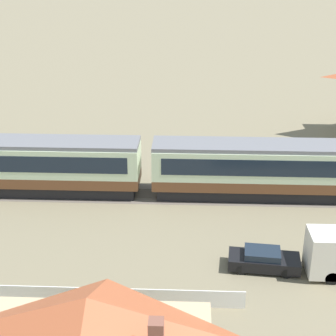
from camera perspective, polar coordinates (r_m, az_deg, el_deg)
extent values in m
cube|color=brown|center=(39.62, 11.21, -1.37)|extent=(17.69, 3.15, 0.80)
cube|color=beige|center=(39.03, 11.37, 0.68)|extent=(17.69, 3.15, 2.25)
cube|color=#192330|center=(38.99, 11.39, 0.83)|extent=(16.27, 3.19, 1.26)
cube|color=slate|center=(38.58, 11.52, 2.43)|extent=(17.69, 2.96, 0.30)
cube|color=black|center=(39.97, 11.11, -2.46)|extent=(16.98, 2.71, 0.88)
cylinder|color=black|center=(38.85, 2.71, -2.81)|extent=(0.90, 0.18, 0.90)
cylinder|color=black|center=(40.15, 2.71, -1.93)|extent=(0.90, 0.18, 0.90)
cube|color=brown|center=(41.11, -15.52, -0.87)|extent=(17.69, 3.15, 0.80)
cube|color=beige|center=(40.54, -15.75, 1.10)|extent=(17.69, 3.15, 2.25)
cube|color=#192330|center=(40.50, -15.76, 1.25)|extent=(16.27, 3.19, 1.26)
cube|color=slate|center=(40.11, -15.94, 2.80)|extent=(17.69, 2.96, 0.30)
cube|color=black|center=(41.45, -15.40, -1.94)|extent=(16.98, 2.71, 0.88)
cylinder|color=black|center=(39.43, -7.59, -2.60)|extent=(0.90, 0.18, 0.90)
cylinder|color=black|center=(40.71, -7.25, -1.73)|extent=(0.90, 0.18, 0.90)
cube|color=#665B51|center=(40.18, 11.20, -3.05)|extent=(133.38, 3.60, 0.01)
cube|color=#4C4238|center=(39.53, 11.34, -3.49)|extent=(133.38, 0.12, 0.04)
cube|color=#4C4238|center=(40.81, 11.06, -2.59)|extent=(133.38, 0.12, 0.04)
pyramid|color=#B25633|center=(21.09, -8.85, -16.58)|extent=(10.55, 6.50, 2.35)
cube|color=black|center=(31.16, 10.58, -10.13)|extent=(4.29, 2.13, 0.67)
cube|color=#192330|center=(30.87, 10.42, -9.28)|extent=(2.21, 1.68, 0.41)
cylinder|color=black|center=(30.74, 13.03, -11.30)|extent=(0.62, 0.20, 0.62)
cylinder|color=black|center=(32.01, 12.85, -9.78)|extent=(0.62, 0.20, 0.62)
cylinder|color=black|center=(30.58, 8.15, -11.09)|extent=(0.62, 0.20, 0.62)
cylinder|color=black|center=(31.85, 8.18, -9.57)|extent=(0.62, 0.20, 0.62)
cylinder|color=black|center=(30.86, 17.69, -11.52)|extent=(0.80, 0.26, 0.80)
cylinder|color=black|center=(32.33, 16.91, -9.71)|extent=(0.80, 0.26, 0.80)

